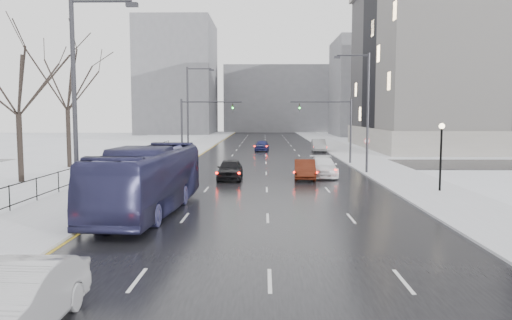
# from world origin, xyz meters

# --- Properties ---
(road) EXTENTS (16.00, 150.00, 0.04)m
(road) POSITION_xyz_m (0.00, 60.00, 0.02)
(road) COLOR black
(road) RESTS_ON ground
(cross_road) EXTENTS (130.00, 10.00, 0.04)m
(cross_road) POSITION_xyz_m (0.00, 48.00, 0.02)
(cross_road) COLOR black
(cross_road) RESTS_ON ground
(sidewalk_left) EXTENTS (5.00, 150.00, 0.16)m
(sidewalk_left) POSITION_xyz_m (-10.50, 60.00, 0.08)
(sidewalk_left) COLOR silver
(sidewalk_left) RESTS_ON ground
(sidewalk_right) EXTENTS (5.00, 150.00, 0.16)m
(sidewalk_right) POSITION_xyz_m (10.50, 60.00, 0.08)
(sidewalk_right) COLOR silver
(sidewalk_right) RESTS_ON ground
(park_strip) EXTENTS (14.00, 150.00, 0.12)m
(park_strip) POSITION_xyz_m (-20.00, 60.00, 0.06)
(park_strip) COLOR white
(park_strip) RESTS_ON ground
(tree_park_d) EXTENTS (8.75, 8.75, 12.50)m
(tree_park_d) POSITION_xyz_m (-17.80, 34.00, 0.00)
(tree_park_d) COLOR black
(tree_park_d) RESTS_ON ground
(tree_park_e) EXTENTS (9.45, 9.45, 13.50)m
(tree_park_e) POSITION_xyz_m (-18.20, 44.00, 0.00)
(tree_park_e) COLOR black
(tree_park_e) RESTS_ON ground
(iron_fence) EXTENTS (0.06, 70.00, 1.30)m
(iron_fence) POSITION_xyz_m (-13.00, 30.00, 0.91)
(iron_fence) COLOR black
(iron_fence) RESTS_ON sidewalk_left
(streetlight_r_mid) EXTENTS (2.95, 0.25, 10.00)m
(streetlight_r_mid) POSITION_xyz_m (8.17, 40.00, 5.62)
(streetlight_r_mid) COLOR #2D2D33
(streetlight_r_mid) RESTS_ON ground
(streetlight_l_near) EXTENTS (2.95, 0.25, 10.00)m
(streetlight_l_near) POSITION_xyz_m (-8.17, 20.00, 5.62)
(streetlight_l_near) COLOR #2D2D33
(streetlight_l_near) RESTS_ON ground
(streetlight_l_far) EXTENTS (2.95, 0.25, 10.00)m
(streetlight_l_far) POSITION_xyz_m (-8.17, 52.00, 5.62)
(streetlight_l_far) COLOR #2D2D33
(streetlight_l_far) RESTS_ON ground
(lamppost_r_mid) EXTENTS (0.36, 0.36, 4.28)m
(lamppost_r_mid) POSITION_xyz_m (11.00, 30.00, 2.94)
(lamppost_r_mid) COLOR black
(lamppost_r_mid) RESTS_ON sidewalk_right
(mast_signal_right) EXTENTS (6.10, 0.33, 6.50)m
(mast_signal_right) POSITION_xyz_m (7.33, 48.00, 4.11)
(mast_signal_right) COLOR #2D2D33
(mast_signal_right) RESTS_ON ground
(mast_signal_left) EXTENTS (6.10, 0.33, 6.50)m
(mast_signal_left) POSITION_xyz_m (-7.33, 48.00, 4.11)
(mast_signal_left) COLOR #2D2D33
(mast_signal_left) RESTS_ON ground
(no_uturn_sign) EXTENTS (0.60, 0.06, 2.70)m
(no_uturn_sign) POSITION_xyz_m (9.20, 44.00, 2.30)
(no_uturn_sign) COLOR #2D2D33
(no_uturn_sign) RESTS_ON sidewalk_right
(civic_building) EXTENTS (41.00, 31.00, 24.80)m
(civic_building) POSITION_xyz_m (35.00, 72.00, 11.21)
(civic_building) COLOR gray
(civic_building) RESTS_ON ground
(bldg_far_right) EXTENTS (24.00, 20.00, 22.00)m
(bldg_far_right) POSITION_xyz_m (28.00, 115.00, 11.00)
(bldg_far_right) COLOR slate
(bldg_far_right) RESTS_ON ground
(bldg_far_left) EXTENTS (18.00, 22.00, 28.00)m
(bldg_far_left) POSITION_xyz_m (-22.00, 125.00, 14.00)
(bldg_far_left) COLOR slate
(bldg_far_left) RESTS_ON ground
(bldg_far_center) EXTENTS (30.00, 18.00, 18.00)m
(bldg_far_center) POSITION_xyz_m (4.00, 140.00, 9.00)
(bldg_far_center) COLOR slate
(bldg_far_center) RESTS_ON ground
(sedan_left_near) EXTENTS (1.73, 4.90, 1.61)m
(sedan_left_near) POSITION_xyz_m (-5.74, 9.14, 0.85)
(sedan_left_near) COLOR #AFB0B4
(sedan_left_near) RESTS_ON road
(bus) EXTENTS (3.56, 12.31, 3.39)m
(bus) POSITION_xyz_m (-6.02, 23.25, 1.73)
(bus) COLOR #29294F
(bus) RESTS_ON road
(sedan_center_near) EXTENTS (1.85, 4.59, 1.57)m
(sedan_center_near) POSITION_xyz_m (-2.78, 36.14, 0.82)
(sedan_center_near) COLOR black
(sedan_center_near) RESTS_ON road
(sedan_right_near) EXTENTS (1.81, 4.60, 1.49)m
(sedan_right_near) POSITION_xyz_m (2.94, 36.50, 0.79)
(sedan_right_near) COLOR #4C1A0D
(sedan_right_near) RESTS_ON road
(sedan_right_far) EXTENTS (2.36, 5.38, 1.54)m
(sedan_right_far) POSITION_xyz_m (4.50, 38.04, 0.81)
(sedan_right_far) COLOR white
(sedan_right_far) RESTS_ON road
(sedan_center_far) EXTENTS (2.04, 4.43, 1.47)m
(sedan_center_far) POSITION_xyz_m (-0.50, 65.44, 0.78)
(sedan_center_far) COLOR navy
(sedan_center_far) RESTS_ON road
(sedan_right_distant) EXTENTS (1.88, 5.00, 1.63)m
(sedan_right_distant) POSITION_xyz_m (7.00, 64.12, 0.86)
(sedan_right_distant) COLOR gray
(sedan_right_distant) RESTS_ON road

